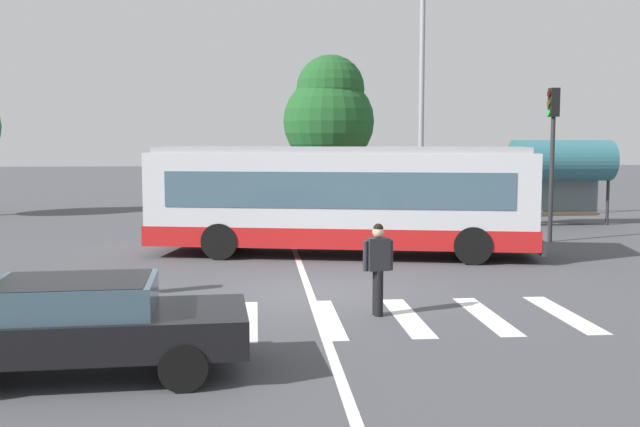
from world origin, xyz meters
TOP-DOWN VIEW (x-y plane):
  - ground_plane at (0.00, 0.00)m, footprint 160.00×160.00m
  - city_transit_bus at (1.12, 5.23)m, footprint 11.10×4.71m
  - pedestrian_crossing_street at (0.98, -2.08)m, footprint 0.57×0.32m
  - foreground_sedan at (-3.68, -5.28)m, footprint 4.60×2.09m
  - parked_car_silver at (-1.98, 15.31)m, footprint 2.06×4.59m
  - parked_car_teal at (0.65, 15.26)m, footprint 1.90×4.52m
  - parked_car_red at (3.25, 15.22)m, footprint 2.03×4.58m
  - parked_car_white at (6.07, 14.79)m, footprint 1.94×4.54m
  - traffic_light_far_corner at (8.14, 7.48)m, footprint 0.33×0.32m
  - bus_stop_shelter at (10.31, 11.91)m, footprint 3.87×1.54m
  - twin_arm_street_lamp at (5.08, 12.75)m, footprint 4.63×0.32m
  - background_tree_right at (2.08, 18.32)m, footprint 4.13×4.13m
  - crosswalk_painted_stripes at (0.76, -2.28)m, footprint 7.87×3.05m
  - lane_center_line at (-0.13, 2.00)m, footprint 0.16×24.00m

SIDE VIEW (x-z plane):
  - ground_plane at x=0.00m, z-range 0.00..0.00m
  - lane_center_line at x=-0.13m, z-range 0.00..0.01m
  - crosswalk_painted_stripes at x=0.76m, z-range 0.00..0.01m
  - foreground_sedan at x=-3.68m, z-range 0.09..1.44m
  - parked_car_silver at x=-1.98m, z-range 0.09..1.44m
  - parked_car_teal at x=0.65m, z-range 0.09..1.44m
  - parked_car_red at x=3.25m, z-range 0.09..1.44m
  - parked_car_white at x=6.07m, z-range 0.09..1.44m
  - pedestrian_crossing_street at x=0.98m, z-range 0.11..1.83m
  - city_transit_bus at x=1.12m, z-range 0.06..3.12m
  - bus_stop_shelter at x=10.31m, z-range 0.79..4.04m
  - traffic_light_far_corner at x=8.14m, z-range 0.83..5.71m
  - background_tree_right at x=2.08m, z-range 0.97..8.06m
  - twin_arm_street_lamp at x=5.08m, z-range 1.05..10.29m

